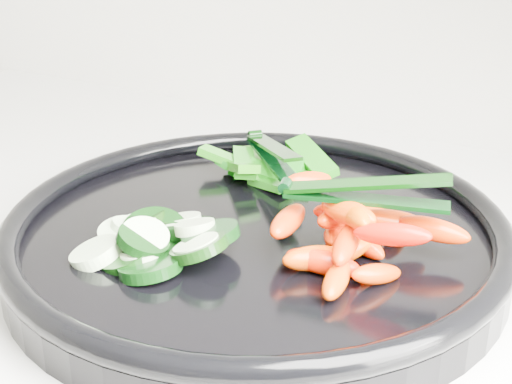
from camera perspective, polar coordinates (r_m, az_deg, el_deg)
The scene contains 6 objects.
veggie_tray at distance 0.54m, azimuth 0.00°, elevation -3.40°, with size 0.40×0.40×0.04m.
cucumber_pile at distance 0.51m, azimuth -8.17°, elevation -3.59°, with size 0.12×0.12×0.04m.
carrot_pile at distance 0.49m, azimuth 7.68°, elevation -3.21°, with size 0.14×0.15×0.05m.
pepper_pile at distance 0.63m, azimuth 0.95°, elevation 1.99°, with size 0.12×0.11×0.04m.
tong_carrot at distance 0.48m, azimuth 8.36°, elevation 0.06°, with size 0.11×0.05×0.02m.
tong_pepper at distance 0.61m, azimuth 1.25°, elevation 3.21°, with size 0.09×0.09×0.02m.
Camera 1 is at (-0.15, 1.26, 1.19)m, focal length 50.00 mm.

